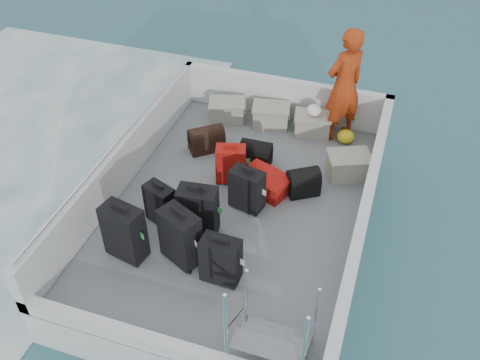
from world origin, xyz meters
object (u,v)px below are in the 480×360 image
object	(u,v)px
suitcase_1	(160,205)
suitcase_6	(221,261)
suitcase_8	(266,182)
suitcase_7	(247,190)
crate_0	(227,111)
crate_3	(348,166)
passenger	(344,85)
suitcase_4	(198,212)
suitcase_5	(231,164)
crate_1	(271,116)
crate_2	(313,125)
suitcase_0	(124,233)
suitcase_3	(180,237)

from	to	relation	value
suitcase_1	suitcase_6	world-z (taller)	suitcase_6
suitcase_8	suitcase_7	bearing A→B (deg)	-177.19
crate_0	crate_3	distance (m)	2.36
suitcase_6	passenger	xyz separation A→B (m)	(0.78, 3.43, 0.61)
suitcase_4	crate_0	xyz separation A→B (m)	(-0.54, 2.64, -0.20)
suitcase_5	suitcase_6	distance (m)	1.86
crate_0	crate_1	distance (m)	0.75
suitcase_1	crate_1	xyz separation A→B (m)	(0.76, 2.69, -0.13)
passenger	suitcase_5	bearing A→B (deg)	4.64
passenger	suitcase_4	bearing A→B (deg)	17.22
suitcase_5	crate_2	distance (m)	1.79
suitcase_1	suitcase_8	size ratio (longest dim) A/B	0.89
suitcase_8	suitcase_6	bearing A→B (deg)	-161.09
suitcase_1	suitcase_5	bearing A→B (deg)	82.53
suitcase_4	suitcase_5	size ratio (longest dim) A/B	1.25
suitcase_0	suitcase_3	world-z (taller)	suitcase_0
suitcase_0	crate_1	bearing A→B (deg)	86.94
suitcase_8	suitcase_1	bearing A→B (deg)	153.54
suitcase_4	crate_3	distance (m)	2.46
suitcase_4	suitcase_6	distance (m)	0.84
crate_2	suitcase_5	bearing A→B (deg)	-119.45
suitcase_0	suitcase_8	size ratio (longest dim) A/B	1.14
crate_1	crate_2	bearing A→B (deg)	-1.89
suitcase_3	crate_2	distance (m)	3.34
suitcase_4	crate_0	distance (m)	2.71
suitcase_0	suitcase_3	size ratio (longest dim) A/B	1.02
suitcase_6	suitcase_1	bearing A→B (deg)	150.61
suitcase_0	suitcase_5	bearing A→B (deg)	79.27
suitcase_1	crate_2	bearing A→B (deg)	81.94
suitcase_5	suitcase_6	bearing A→B (deg)	-90.10
crate_3	passenger	world-z (taller)	passenger
suitcase_5	crate_2	size ratio (longest dim) A/B	1.06
suitcase_8	passenger	xyz separation A→B (m)	(0.74, 1.68, 0.80)
suitcase_3	suitcase_7	world-z (taller)	suitcase_3
suitcase_7	crate_2	size ratio (longest dim) A/B	1.13
suitcase_7	crate_0	bearing A→B (deg)	129.13
suitcase_4	passenger	bearing A→B (deg)	57.78
suitcase_3	crate_1	size ratio (longest dim) A/B	1.34
suitcase_6	crate_3	bearing A→B (deg)	67.59
suitcase_1	suitcase_6	size ratio (longest dim) A/B	0.94
suitcase_7	crate_0	size ratio (longest dim) A/B	1.13
suitcase_8	crate_2	distance (m)	1.62
crate_2	suitcase_7	bearing A→B (deg)	-103.13
suitcase_1	passenger	bearing A→B (deg)	76.63
suitcase_0	crate_0	size ratio (longest dim) A/B	1.39
suitcase_6	suitcase_3	bearing A→B (deg)	168.11
suitcase_3	suitcase_1	bearing A→B (deg)	160.21
suitcase_0	suitcase_1	bearing A→B (deg)	89.22
crate_3	suitcase_7	bearing A→B (deg)	-136.93
suitcase_0	crate_1	world-z (taller)	suitcase_0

